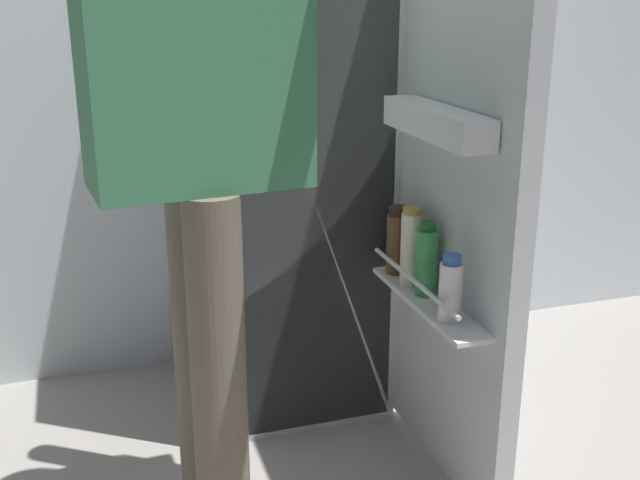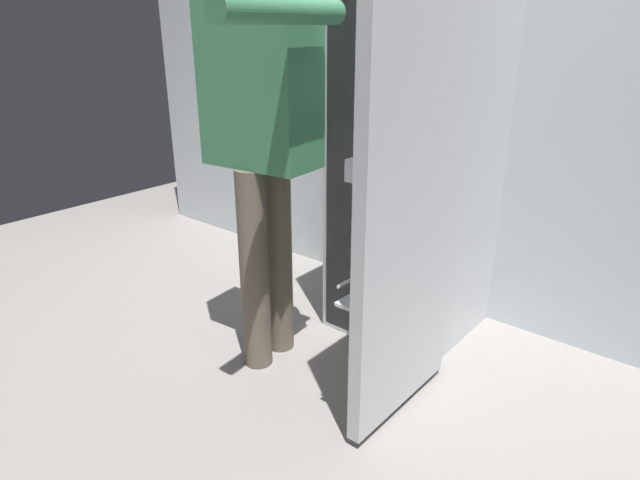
{
  "view_description": "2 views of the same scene",
  "coord_description": "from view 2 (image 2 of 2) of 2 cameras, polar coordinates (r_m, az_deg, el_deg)",
  "views": [
    {
      "loc": [
        -0.55,
        -1.65,
        1.25
      ],
      "look_at": [
        -0.02,
        0.0,
        0.67
      ],
      "focal_mm": 43.47,
      "sensor_mm": 36.0,
      "label": 1
    },
    {
      "loc": [
        1.19,
        -1.55,
        1.36
      ],
      "look_at": [
        -0.06,
        -0.05,
        0.59
      ],
      "focal_mm": 30.72,
      "sensor_mm": 36.0,
      "label": 2
    }
  ],
  "objects": [
    {
      "name": "person",
      "position": [
        2.11,
        -5.96,
        12.47
      ],
      "size": [
        0.6,
        0.73,
        1.71
      ],
      "color": "#665B4C",
      "rests_on": "ground_plane"
    },
    {
      "name": "refrigerator",
      "position": [
        2.41,
        9.89,
        8.31
      ],
      "size": [
        0.64,
        1.16,
        1.65
      ],
      "color": "silver",
      "rests_on": "ground_plane"
    },
    {
      "name": "kitchen_wall",
      "position": [
        2.71,
        14.31,
        17.67
      ],
      "size": [
        4.4,
        0.1,
        2.42
      ],
      "primitive_type": "cube",
      "color": "silver",
      "rests_on": "ground_plane"
    },
    {
      "name": "ground_plane",
      "position": [
        2.38,
        1.95,
        -13.34
      ],
      "size": [
        6.01,
        6.01,
        0.0
      ],
      "primitive_type": "plane",
      "color": "gray"
    }
  ]
}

